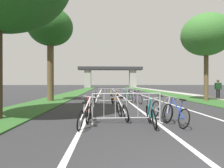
{
  "coord_description": "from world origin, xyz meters",
  "views": [
    {
      "loc": [
        -1.84,
        -2.17,
        1.39
      ],
      "look_at": [
        -0.62,
        29.11,
        1.27
      ],
      "focal_mm": 30.66,
      "sensor_mm": 36.0,
      "label": 1
    }
  ],
  "objects_px": {
    "bicycle_teal_4": "(151,115)",
    "pedestrian_pushing_bike": "(218,87)",
    "bicycle_green_5": "(129,97)",
    "bicycle_purple_6": "(137,98)",
    "tree_right_oak_mid": "(206,35)",
    "bicycle_silver_10": "(161,110)",
    "bicycle_blue_8": "(176,114)",
    "bicycle_black_3": "(95,99)",
    "bicycle_white_2": "(85,116)",
    "crowd_barrier_nearest": "(127,108)",
    "bicycle_silver_0": "(122,111)",
    "tree_left_cypress_far": "(50,28)",
    "bicycle_yellow_1": "(112,97)",
    "bicycle_red_9": "(88,111)",
    "crowd_barrier_second": "(116,96)",
    "bicycle_orange_7": "(115,99)"
  },
  "relations": [
    {
      "from": "bicycle_teal_4",
      "to": "pedestrian_pushing_bike",
      "type": "bearing_deg",
      "value": -126.27
    },
    {
      "from": "bicycle_green_5",
      "to": "bicycle_purple_6",
      "type": "bearing_deg",
      "value": -73.62
    },
    {
      "from": "tree_right_oak_mid",
      "to": "bicycle_silver_10",
      "type": "bearing_deg",
      "value": -127.63
    },
    {
      "from": "bicycle_teal_4",
      "to": "bicycle_blue_8",
      "type": "bearing_deg",
      "value": -170.52
    },
    {
      "from": "bicycle_black_3",
      "to": "bicycle_blue_8",
      "type": "bearing_deg",
      "value": -69.63
    },
    {
      "from": "bicycle_white_2",
      "to": "bicycle_teal_4",
      "type": "xyz_separation_m",
      "value": [
        2.13,
        0.06,
        -0.0
      ]
    },
    {
      "from": "crowd_barrier_nearest",
      "to": "bicycle_silver_0",
      "type": "xyz_separation_m",
      "value": [
        -0.11,
        0.55,
        -0.16
      ]
    },
    {
      "from": "bicycle_teal_4",
      "to": "bicycle_green_5",
      "type": "xyz_separation_m",
      "value": [
        0.26,
        7.66,
        0.03
      ]
    },
    {
      "from": "tree_right_oak_mid",
      "to": "crowd_barrier_nearest",
      "type": "bearing_deg",
      "value": -131.85
    },
    {
      "from": "tree_right_oak_mid",
      "to": "pedestrian_pushing_bike",
      "type": "height_order",
      "value": "tree_right_oak_mid"
    },
    {
      "from": "bicycle_white_2",
      "to": "pedestrian_pushing_bike",
      "type": "distance_m",
      "value": 15.24
    },
    {
      "from": "tree_right_oak_mid",
      "to": "bicycle_teal_4",
      "type": "xyz_separation_m",
      "value": [
        -6.48,
        -8.55,
        -4.82
      ]
    },
    {
      "from": "bicycle_black_3",
      "to": "bicycle_green_5",
      "type": "relative_size",
      "value": 0.96
    },
    {
      "from": "tree_left_cypress_far",
      "to": "tree_right_oak_mid",
      "type": "relative_size",
      "value": 1.06
    },
    {
      "from": "bicycle_yellow_1",
      "to": "bicycle_silver_10",
      "type": "xyz_separation_m",
      "value": [
        1.6,
        -6.66,
        0.0
      ]
    },
    {
      "from": "bicycle_red_9",
      "to": "bicycle_green_5",
      "type": "bearing_deg",
      "value": 71.68
    },
    {
      "from": "pedestrian_pushing_bike",
      "to": "bicycle_silver_10",
      "type": "bearing_deg",
      "value": 57.95
    },
    {
      "from": "bicycle_white_2",
      "to": "bicycle_blue_8",
      "type": "height_order",
      "value": "bicycle_white_2"
    },
    {
      "from": "bicycle_green_5",
      "to": "tree_right_oak_mid",
      "type": "bearing_deg",
      "value": -3.41
    },
    {
      "from": "tree_right_oak_mid",
      "to": "bicycle_green_5",
      "type": "distance_m",
      "value": 7.9
    },
    {
      "from": "bicycle_black_3",
      "to": "bicycle_blue_8",
      "type": "relative_size",
      "value": 0.98
    },
    {
      "from": "crowd_barrier_second",
      "to": "tree_left_cypress_far",
      "type": "bearing_deg",
      "value": 161.97
    },
    {
      "from": "bicycle_green_5",
      "to": "pedestrian_pushing_bike",
      "type": "height_order",
      "value": "pedestrian_pushing_bike"
    },
    {
      "from": "crowd_barrier_nearest",
      "to": "bicycle_green_5",
      "type": "xyz_separation_m",
      "value": [
        0.98,
        7.15,
        -0.14
      ]
    },
    {
      "from": "bicycle_yellow_1",
      "to": "pedestrian_pushing_bike",
      "type": "bearing_deg",
      "value": 22.37
    },
    {
      "from": "tree_right_oak_mid",
      "to": "bicycle_white_2",
      "type": "height_order",
      "value": "tree_right_oak_mid"
    },
    {
      "from": "bicycle_yellow_1",
      "to": "bicycle_orange_7",
      "type": "xyz_separation_m",
      "value": [
        0.22,
        -0.92,
        -0.02
      ]
    },
    {
      "from": "bicycle_purple_6",
      "to": "bicycle_blue_8",
      "type": "height_order",
      "value": "bicycle_purple_6"
    },
    {
      "from": "crowd_barrier_nearest",
      "to": "bicycle_silver_10",
      "type": "relative_size",
      "value": 1.43
    },
    {
      "from": "bicycle_blue_8",
      "to": "bicycle_red_9",
      "type": "distance_m",
      "value": 3.1
    },
    {
      "from": "crowd_barrier_second",
      "to": "bicycle_green_5",
      "type": "xyz_separation_m",
      "value": [
        0.94,
        0.46,
        -0.14
      ]
    },
    {
      "from": "crowd_barrier_nearest",
      "to": "bicycle_teal_4",
      "type": "height_order",
      "value": "crowd_barrier_nearest"
    },
    {
      "from": "pedestrian_pushing_bike",
      "to": "bicycle_silver_0",
      "type": "bearing_deg",
      "value": 52.9
    },
    {
      "from": "bicycle_white_2",
      "to": "tree_right_oak_mid",
      "type": "bearing_deg",
      "value": 53.71
    },
    {
      "from": "bicycle_blue_8",
      "to": "bicycle_silver_10",
      "type": "relative_size",
      "value": 0.96
    },
    {
      "from": "crowd_barrier_second",
      "to": "bicycle_red_9",
      "type": "distance_m",
      "value": 6.4
    },
    {
      "from": "bicycle_white_2",
      "to": "bicycle_blue_8",
      "type": "relative_size",
      "value": 0.98
    },
    {
      "from": "tree_right_oak_mid",
      "to": "bicycle_orange_7",
      "type": "xyz_separation_m",
      "value": [
        -7.24,
        -1.86,
        -4.81
      ]
    },
    {
      "from": "crowd_barrier_nearest",
      "to": "bicycle_orange_7",
      "type": "xyz_separation_m",
      "value": [
        -0.04,
        6.18,
        -0.16
      ]
    },
    {
      "from": "bicycle_teal_4",
      "to": "bicycle_red_9",
      "type": "relative_size",
      "value": 0.98
    },
    {
      "from": "bicycle_green_5",
      "to": "bicycle_blue_8",
      "type": "relative_size",
      "value": 1.01
    },
    {
      "from": "bicycle_white_2",
      "to": "bicycle_orange_7",
      "type": "bearing_deg",
      "value": 87.27
    },
    {
      "from": "bicycle_teal_4",
      "to": "bicycle_silver_10",
      "type": "distance_m",
      "value": 1.14
    },
    {
      "from": "bicycle_green_5",
      "to": "pedestrian_pushing_bike",
      "type": "relative_size",
      "value": 0.98
    },
    {
      "from": "tree_left_cypress_far",
      "to": "bicycle_silver_10",
      "type": "distance_m",
      "value": 11.39
    },
    {
      "from": "tree_right_oak_mid",
      "to": "bicycle_orange_7",
      "type": "bearing_deg",
      "value": -165.57
    },
    {
      "from": "bicycle_green_5",
      "to": "pedestrian_pushing_bike",
      "type": "xyz_separation_m",
      "value": [
        8.45,
        2.98,
        0.65
      ]
    },
    {
      "from": "tree_right_oak_mid",
      "to": "bicycle_silver_10",
      "type": "height_order",
      "value": "tree_right_oak_mid"
    },
    {
      "from": "bicycle_silver_10",
      "to": "bicycle_teal_4",
      "type": "bearing_deg",
      "value": 48.49
    },
    {
      "from": "bicycle_blue_8",
      "to": "bicycle_red_9",
      "type": "xyz_separation_m",
      "value": [
        -2.98,
        0.87,
        -0.01
      ]
    }
  ]
}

